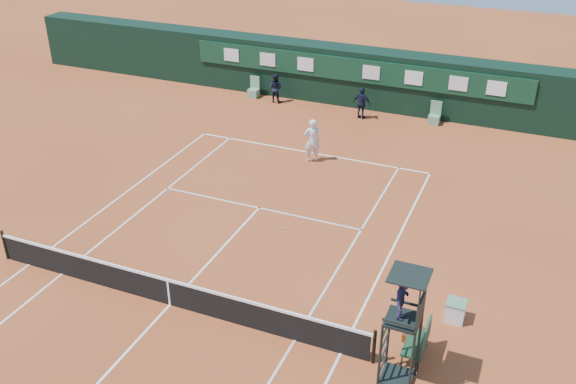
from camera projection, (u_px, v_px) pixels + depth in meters
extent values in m
plane|color=#A74E27|center=(170.00, 305.00, 19.56)|extent=(90.00, 90.00, 0.00)
cube|color=white|center=(310.00, 152.00, 29.18)|extent=(11.05, 0.08, 0.01)
cube|color=white|center=(341.00, 353.00, 17.69)|extent=(0.08, 23.85, 0.01)
cube|color=white|center=(29.00, 264.00, 21.42)|extent=(0.08, 23.85, 0.01)
cube|color=silver|center=(295.00, 340.00, 18.16)|extent=(0.08, 23.85, 0.01)
cube|color=silver|center=(62.00, 274.00, 20.96)|extent=(0.08, 23.85, 0.01)
cube|color=silver|center=(259.00, 208.00, 24.74)|extent=(8.31, 0.08, 0.01)
cube|color=white|center=(170.00, 305.00, 19.56)|extent=(0.08, 12.88, 0.01)
cube|color=white|center=(309.00, 154.00, 29.06)|extent=(0.08, 0.30, 0.01)
cube|color=black|center=(169.00, 293.00, 19.35)|extent=(12.60, 0.04, 0.90)
cube|color=white|center=(168.00, 280.00, 19.12)|extent=(12.80, 0.06, 0.08)
cube|color=white|center=(169.00, 293.00, 19.34)|extent=(0.06, 0.05, 0.92)
cylinder|color=black|center=(374.00, 347.00, 17.12)|extent=(0.10, 0.10, 1.10)
cylinder|color=black|center=(5.00, 245.00, 21.48)|extent=(0.10, 0.10, 1.10)
cube|color=black|center=(357.00, 76.00, 34.03)|extent=(40.00, 1.50, 3.00)
cube|color=#0E3520|center=(353.00, 70.00, 33.08)|extent=(18.00, 0.10, 1.20)
cube|color=silver|center=(231.00, 55.00, 35.41)|extent=(0.90, 0.04, 0.70)
cube|color=silver|center=(268.00, 60.00, 34.66)|extent=(0.90, 0.04, 0.70)
cube|color=silver|center=(305.00, 64.00, 33.91)|extent=(0.90, 0.04, 0.70)
cube|color=silver|center=(371.00, 73.00, 32.69)|extent=(0.90, 0.04, 0.70)
cube|color=silver|center=(414.00, 78.00, 31.94)|extent=(0.90, 0.04, 0.70)
cube|color=silver|center=(458.00, 84.00, 31.19)|extent=(0.90, 0.04, 0.70)
cube|color=white|center=(496.00, 88.00, 30.58)|extent=(0.90, 0.04, 0.70)
cube|color=#62966F|center=(253.00, 93.00, 35.45)|extent=(0.55, 0.50, 0.46)
cube|color=#649975|center=(255.00, 82.00, 35.36)|extent=(0.55, 0.06, 0.70)
cube|color=#5E906C|center=(434.00, 120.00, 32.05)|extent=(0.55, 0.50, 0.46)
cube|color=#598967|center=(436.00, 108.00, 31.96)|extent=(0.55, 0.06, 0.70)
cylinder|color=black|center=(380.00, 358.00, 16.13)|extent=(0.07, 0.07, 2.00)
cylinder|color=black|center=(388.00, 338.00, 16.78)|extent=(0.07, 0.07, 2.00)
cylinder|color=black|center=(411.00, 366.00, 15.86)|extent=(0.07, 0.07, 2.00)
cylinder|color=black|center=(418.00, 346.00, 16.50)|extent=(0.07, 0.07, 2.00)
cube|color=black|center=(403.00, 320.00, 15.82)|extent=(0.85, 0.85, 0.08)
cube|color=black|center=(421.00, 311.00, 15.49)|extent=(0.06, 0.85, 0.80)
cube|color=black|center=(399.00, 324.00, 15.38)|extent=(0.85, 0.05, 0.06)
cube|color=black|center=(408.00, 303.00, 16.06)|extent=(0.85, 0.05, 0.06)
cylinder|color=black|center=(419.00, 306.00, 14.95)|extent=(0.04, 0.04, 1.00)
cylinder|color=black|center=(426.00, 286.00, 15.60)|extent=(0.04, 0.04, 1.00)
cube|color=black|center=(410.00, 275.00, 15.15)|extent=(0.95, 0.95, 0.04)
cube|color=black|center=(397.00, 376.00, 16.72)|extent=(0.80, 0.80, 0.05)
cube|color=black|center=(382.00, 365.00, 16.74)|extent=(0.04, 0.80, 0.04)
cube|color=black|center=(384.00, 353.00, 16.55)|extent=(0.04, 0.80, 0.04)
cube|color=black|center=(385.00, 342.00, 16.36)|extent=(0.04, 0.80, 0.04)
cube|color=black|center=(386.00, 329.00, 16.17)|extent=(0.04, 0.80, 0.04)
imported|color=black|center=(403.00, 297.00, 15.51)|extent=(0.47, 0.82, 1.28)
cube|color=#173A22|center=(415.00, 344.00, 17.38)|extent=(0.55, 1.20, 0.08)
cube|color=#1A412C|center=(426.00, 336.00, 17.13)|extent=(0.06, 1.20, 0.60)
cylinder|color=black|center=(402.00, 362.00, 17.13)|extent=(0.04, 0.04, 0.41)
cylinder|color=black|center=(418.00, 366.00, 16.98)|extent=(0.04, 0.04, 0.41)
cylinder|color=black|center=(411.00, 336.00, 18.02)|extent=(0.04, 0.04, 0.41)
cylinder|color=black|center=(427.00, 340.00, 17.87)|extent=(0.04, 0.04, 0.41)
cube|color=black|center=(414.00, 335.00, 18.17)|extent=(0.57, 0.77, 0.27)
cube|color=silver|center=(455.00, 311.00, 18.82)|extent=(0.55, 0.55, 0.60)
cube|color=#568361|center=(457.00, 303.00, 18.66)|extent=(0.57, 0.57, 0.05)
sphere|color=yellow|center=(285.00, 229.00, 23.35)|extent=(0.07, 0.07, 0.07)
imported|color=silver|center=(312.00, 140.00, 27.96)|extent=(0.86, 0.77, 1.97)
imported|color=black|center=(276.00, 88.00, 34.53)|extent=(0.82, 0.66, 1.58)
imported|color=black|center=(362.00, 103.00, 32.42)|extent=(1.01, 0.53, 1.63)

